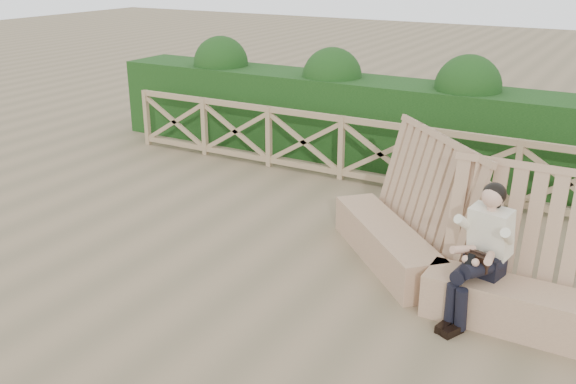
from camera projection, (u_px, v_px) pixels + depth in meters
The scene contains 5 objects.
ground at pixel (268, 271), 7.79m from camera, with size 60.00×60.00×0.00m, color brown.
bench at pixel (458, 259), 7.18m from camera, with size 3.98×2.17×1.61m.
woman at pixel (482, 249), 6.54m from camera, with size 0.54×0.92×1.48m.
guardrail at pixel (381, 154), 10.44m from camera, with size 10.10×0.09×1.10m.
hedge at pixel (407, 126), 11.34m from camera, with size 12.00×1.20×1.50m, color black.
Camera 1 is at (3.69, -5.91, 3.62)m, focal length 40.00 mm.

